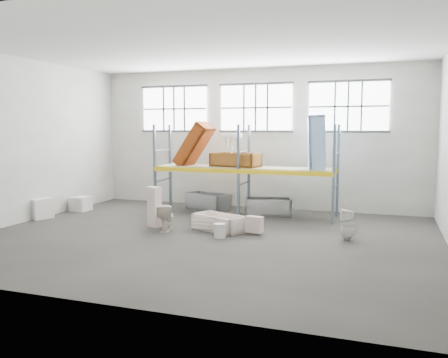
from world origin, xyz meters
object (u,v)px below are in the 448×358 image
at_px(cistern_tall, 154,207).
at_px(steel_tub_right, 268,207).
at_px(steel_tub_left, 208,201).
at_px(bucket, 220,231).
at_px(toilet_white, 348,224).
at_px(blue_tub_upright, 316,144).
at_px(bathtub_beige, 219,223).
at_px(rust_tub_flat, 236,160).
at_px(toilet_beige, 166,217).
at_px(carton_near, 39,208).

distance_m(cistern_tall, steel_tub_right, 4.00).
height_order(steel_tub_left, bucket, steel_tub_left).
distance_m(toilet_white, blue_tub_upright, 3.47).
distance_m(bathtub_beige, steel_tub_left, 3.46).
distance_m(cistern_tall, blue_tub_upright, 5.40).
distance_m(steel_tub_right, rust_tub_flat, 1.91).
bearing_deg(bucket, toilet_beige, 169.31).
bearing_deg(blue_tub_upright, toilet_white, -64.41).
height_order(steel_tub_right, blue_tub_upright, blue_tub_upright).
xyz_separation_m(steel_tub_left, bucket, (1.86, -3.90, -0.10)).
relative_size(bathtub_beige, toilet_white, 1.85).
xyz_separation_m(cistern_tall, bucket, (2.28, -0.66, -0.40)).
xyz_separation_m(bathtub_beige, steel_tub_left, (-1.54, 3.10, 0.07)).
relative_size(steel_tub_right, carton_near, 2.03).
height_order(steel_tub_left, blue_tub_upright, blue_tub_upright).
bearing_deg(blue_tub_upright, bathtub_beige, -131.48).
xyz_separation_m(bathtub_beige, bucket, (0.32, -0.81, -0.04)).
bearing_deg(toilet_white, bucket, -88.28).
distance_m(bathtub_beige, bucket, 0.87).
relative_size(cistern_tall, toilet_white, 1.44).
xyz_separation_m(steel_tub_left, blue_tub_upright, (3.85, -0.48, 2.11)).
relative_size(cistern_tall, bucket, 3.16).
bearing_deg(steel_tub_left, cistern_tall, -97.33).
bearing_deg(steel_tub_left, toilet_white, -30.98).
bearing_deg(bucket, steel_tub_right, 83.18).
distance_m(cistern_tall, bucket, 2.41).
height_order(steel_tub_right, carton_near, carton_near).
bearing_deg(blue_tub_upright, toilet_beige, -140.41).
distance_m(cistern_tall, carton_near, 4.14).
height_order(toilet_beige, carton_near, toilet_beige).
distance_m(steel_tub_right, bucket, 3.61).
bearing_deg(cistern_tall, bathtub_beige, 28.10).
height_order(toilet_white, blue_tub_upright, blue_tub_upright).
relative_size(blue_tub_upright, bucket, 4.75).
bearing_deg(steel_tub_right, toilet_white, -44.38).
xyz_separation_m(bathtub_beige, toilet_beige, (-1.43, -0.48, 0.15)).
height_order(bathtub_beige, carton_near, carton_near).
height_order(steel_tub_left, rust_tub_flat, rust_tub_flat).
xyz_separation_m(steel_tub_right, bucket, (-0.43, -3.58, -0.09)).
relative_size(bathtub_beige, toilet_beige, 2.01).
xyz_separation_m(toilet_beige, steel_tub_right, (2.18, 3.25, -0.10)).
distance_m(cistern_tall, rust_tub_flat, 3.45).
xyz_separation_m(blue_tub_upright, carton_near, (-8.41, -2.79, -2.07)).
bearing_deg(toilet_beige, steel_tub_left, -104.45).
distance_m(cistern_tall, toilet_white, 5.51).
height_order(toilet_beige, steel_tub_left, toilet_beige).
bearing_deg(toilet_white, carton_near, -101.77).
relative_size(bathtub_beige, steel_tub_left, 0.96).
bearing_deg(bathtub_beige, blue_tub_upright, 71.43).
relative_size(toilet_white, steel_tub_right, 0.54).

